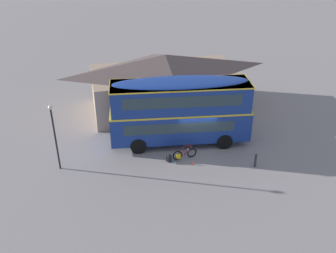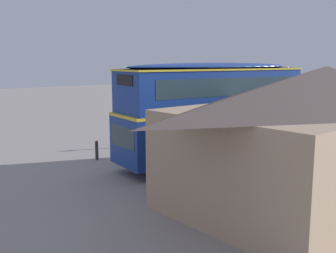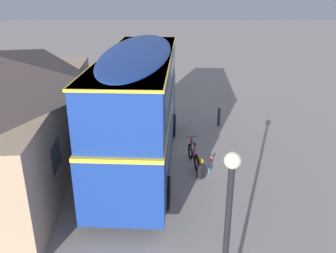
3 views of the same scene
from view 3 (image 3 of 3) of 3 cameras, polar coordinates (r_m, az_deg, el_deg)
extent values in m
plane|color=gray|center=(15.79, -1.93, -4.25)|extent=(120.00, 120.00, 0.00)
cylinder|color=black|center=(17.58, -7.05, 0.34)|extent=(1.12, 0.35, 1.10)
cylinder|color=black|center=(17.33, 0.73, 0.20)|extent=(1.12, 0.35, 1.10)
cylinder|color=black|center=(12.33, -11.65, -9.92)|extent=(1.12, 0.35, 1.10)
cylinder|color=black|center=(11.99, -0.37, -10.43)|extent=(1.12, 0.35, 1.10)
cube|color=navy|center=(14.30, -4.48, -0.54)|extent=(9.80, 3.15, 2.10)
cube|color=yellow|center=(13.92, -4.61, 3.57)|extent=(9.82, 3.17, 0.12)
cube|color=navy|center=(13.65, -4.73, 7.48)|extent=(9.50, 3.08, 1.90)
ellipsoid|color=navy|center=(13.43, -4.87, 11.74)|extent=(9.31, 3.02, 0.36)
cube|color=#2D424C|center=(18.73, -2.70, 5.79)|extent=(0.20, 2.05, 0.90)
cube|color=black|center=(18.10, -2.87, 12.79)|extent=(0.15, 1.38, 0.44)
cube|color=#2D424C|center=(13.90, 0.46, 0.19)|extent=(7.51, 0.55, 0.76)
cube|color=#2D424C|center=(13.51, 0.42, 8.06)|extent=(7.90, 0.58, 0.80)
cube|color=#2D424C|center=(14.21, -9.58, 0.37)|extent=(7.51, 0.55, 0.76)
cube|color=#2D424C|center=(13.82, -9.80, 8.06)|extent=(7.90, 0.58, 0.80)
cube|color=yellow|center=(13.45, -4.85, 11.23)|extent=(9.61, 3.17, 0.08)
torus|color=black|center=(15.19, 3.61, -3.98)|extent=(0.68, 0.19, 0.68)
torus|color=black|center=(14.29, 4.59, -5.77)|extent=(0.68, 0.19, 0.68)
cylinder|color=#B2B2B7|center=(15.19, 3.61, -3.98)|extent=(0.07, 0.11, 0.05)
cylinder|color=#B2B2B7|center=(14.29, 4.59, -5.77)|extent=(0.07, 0.11, 0.05)
cylinder|color=maroon|center=(14.82, 3.89, -3.43)|extent=(0.47, 0.11, 0.72)
cylinder|color=maroon|center=(14.62, 3.99, -2.35)|extent=(0.58, 0.13, 0.07)
cylinder|color=maroon|center=(14.57, 4.16, -3.96)|extent=(0.18, 0.06, 0.68)
cylinder|color=maroon|center=(14.54, 4.32, -5.39)|extent=(0.54, 0.11, 0.09)
cylinder|color=maroon|center=(14.32, 4.43, -4.32)|extent=(0.42, 0.09, 0.63)
cylinder|color=maroon|center=(15.03, 3.67, -2.92)|extent=(0.10, 0.05, 0.65)
cylinder|color=black|center=(14.85, 3.73, -1.67)|extent=(0.10, 0.46, 0.03)
ellipsoid|color=black|center=(14.34, 4.29, -2.79)|extent=(0.27, 0.14, 0.06)
cube|color=yellow|center=(14.34, 5.19, -5.60)|extent=(0.30, 0.18, 0.32)
cylinder|color=silver|center=(14.82, 3.89, -3.43)|extent=(0.07, 0.07, 0.18)
cube|color=black|center=(13.82, 5.31, -7.23)|extent=(0.35, 0.36, 0.51)
ellipsoid|color=black|center=(13.70, 5.34, -6.30)|extent=(0.33, 0.34, 0.10)
cube|color=black|center=(13.93, 4.93, -7.32)|extent=(0.16, 0.18, 0.18)
cylinder|color=black|center=(13.70, 5.44, -7.52)|extent=(0.05, 0.05, 0.41)
cylinder|color=black|center=(13.80, 5.89, -7.30)|extent=(0.05, 0.05, 0.41)
cylinder|color=#338CBF|center=(14.28, 6.59, -6.98)|extent=(0.08, 0.08, 0.20)
cylinder|color=black|center=(14.22, 6.61, -6.59)|extent=(0.05, 0.05, 0.03)
cylinder|color=#D84C33|center=(15.27, 7.02, -4.96)|extent=(0.08, 0.08, 0.21)
cylinder|color=black|center=(15.21, 7.04, -4.58)|extent=(0.05, 0.05, 0.03)
cube|color=#3D2319|center=(14.94, -14.83, -2.17)|extent=(1.10, 0.10, 2.10)
cube|color=#2D424C|center=(12.01, -17.47, -4.53)|extent=(1.10, 0.10, 0.90)
cube|color=#2D424C|center=(17.39, -13.48, 4.11)|extent=(1.10, 0.10, 0.90)
sphere|color=#F2E5BF|center=(5.68, 10.26, -5.34)|extent=(0.28, 0.28, 0.28)
cylinder|color=#333338|center=(18.85, 8.13, 1.39)|extent=(0.16, 0.16, 0.85)
sphere|color=#333338|center=(18.69, 8.21, 2.73)|extent=(0.16, 0.16, 0.16)
camera|label=1|loc=(24.73, 75.91, 23.95)|focal=40.52mm
camera|label=2|loc=(30.11, -31.15, 14.94)|focal=42.54mm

